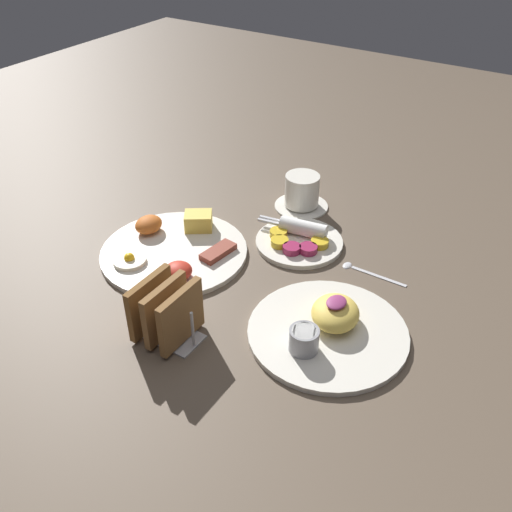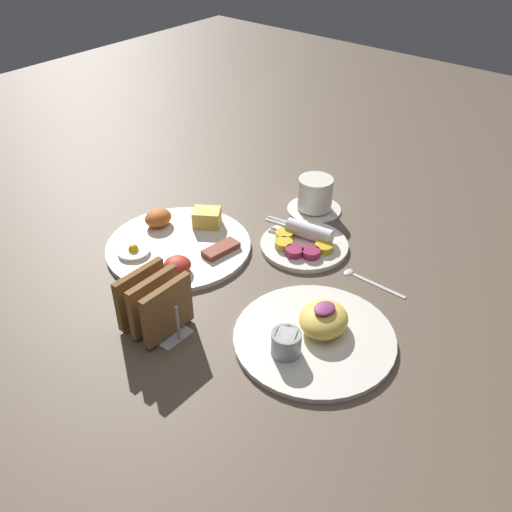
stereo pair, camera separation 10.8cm
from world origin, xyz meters
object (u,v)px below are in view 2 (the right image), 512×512
(plate_breakfast, at_px, (179,243))
(plate_foreground, at_px, (314,333))
(coffee_cup, at_px, (315,196))
(toast_rack, at_px, (154,305))
(plate_condiments, at_px, (304,243))

(plate_breakfast, relative_size, plate_foreground, 1.09)
(coffee_cup, bearing_deg, toast_rack, -178.18)
(plate_breakfast, xyz_separation_m, plate_foreground, (-0.04, -0.36, 0.00))
(plate_condiments, xyz_separation_m, toast_rack, (-0.35, 0.05, 0.04))
(toast_rack, distance_m, coffee_cup, 0.48)
(plate_condiments, bearing_deg, toast_rack, 171.40)
(plate_breakfast, xyz_separation_m, coffee_cup, (0.29, -0.13, 0.03))
(plate_breakfast, bearing_deg, plate_condiments, -50.32)
(plate_foreground, relative_size, toast_rack, 2.30)
(plate_condiments, bearing_deg, plate_foreground, -140.73)
(plate_foreground, relative_size, coffee_cup, 2.22)
(toast_rack, bearing_deg, plate_condiments, -8.60)
(plate_breakfast, relative_size, toast_rack, 2.50)
(plate_breakfast, height_order, plate_foreground, plate_foreground)
(plate_breakfast, distance_m, plate_condiments, 0.25)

